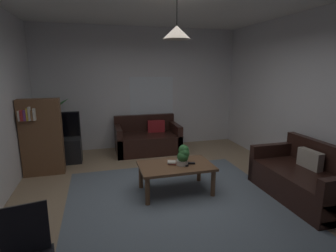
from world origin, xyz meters
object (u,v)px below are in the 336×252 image
(tv_stand, at_px, (59,151))
(tv, at_px, (56,126))
(coffee_table, at_px, (176,169))
(couch_under_window, at_px, (147,140))
(book_on_table_1, at_px, (172,162))
(potted_plant_on_table, at_px, (183,155))
(potted_palm_corner, at_px, (53,131))
(pendant_lamp, at_px, (177,32))
(couch_right_side, at_px, (305,180))
(remote_on_table_1, at_px, (185,164))
(remote_on_table_0, at_px, (190,163))
(bookshelf_corner, at_px, (41,137))
(book_on_table_0, at_px, (172,163))

(tv_stand, distance_m, tv, 0.54)
(coffee_table, bearing_deg, couch_under_window, 90.98)
(book_on_table_1, bearing_deg, tv_stand, 135.66)
(potted_plant_on_table, height_order, potted_palm_corner, potted_palm_corner)
(pendant_lamp, bearing_deg, couch_under_window, 90.98)
(couch_right_side, xyz_separation_m, book_on_table_1, (-1.88, 0.72, 0.22))
(remote_on_table_1, relative_size, potted_plant_on_table, 0.50)
(remote_on_table_0, distance_m, bookshelf_corner, 2.72)
(remote_on_table_0, relative_size, pendant_lamp, 0.29)
(book_on_table_0, bearing_deg, potted_palm_corner, 131.53)
(couch_under_window, relative_size, pendant_lamp, 2.67)
(remote_on_table_0, relative_size, potted_plant_on_table, 0.50)
(couch_right_side, distance_m, coffee_table, 1.95)
(potted_palm_corner, bearing_deg, pendant_lamp, -48.31)
(pendant_lamp, bearing_deg, tv_stand, 135.86)
(remote_on_table_1, xyz_separation_m, potted_palm_corner, (-2.23, 2.39, 0.12))
(tv, relative_size, bookshelf_corner, 0.65)
(book_on_table_0, bearing_deg, potted_plant_on_table, -26.80)
(coffee_table, height_order, potted_plant_on_table, potted_plant_on_table)
(tv_stand, bearing_deg, book_on_table_0, -44.23)
(remote_on_table_1, relative_size, potted_palm_corner, 0.12)
(coffee_table, distance_m, tv_stand, 2.72)
(potted_palm_corner, bearing_deg, couch_right_side, -37.70)
(remote_on_table_1, height_order, tv, tv)
(coffee_table, relative_size, book_on_table_1, 8.94)
(couch_under_window, height_order, tv, tv)
(book_on_table_0, relative_size, remote_on_table_0, 0.85)
(couch_right_side, height_order, bookshelf_corner, bookshelf_corner)
(coffee_table, relative_size, pendant_lamp, 2.09)
(couch_under_window, bearing_deg, bookshelf_corner, -158.42)
(couch_under_window, height_order, bookshelf_corner, bookshelf_corner)
(book_on_table_0, xyz_separation_m, remote_on_table_0, (0.27, -0.07, 0.00))
(couch_right_side, xyz_separation_m, bookshelf_corner, (-3.96, 2.00, 0.44))
(book_on_table_0, height_order, pendant_lamp, pendant_lamp)
(tv_stand, height_order, pendant_lamp, pendant_lamp)
(couch_under_window, xyz_separation_m, remote_on_table_0, (0.26, -2.18, 0.19))
(book_on_table_0, xyz_separation_m, pendant_lamp, (0.05, -0.04, 1.95))
(book_on_table_0, distance_m, pendant_lamp, 1.95)
(couch_under_window, relative_size, tv_stand, 1.62)
(remote_on_table_0, height_order, remote_on_table_1, same)
(potted_plant_on_table, xyz_separation_m, tv_stand, (-2.06, 1.93, -0.37))
(remote_on_table_1, bearing_deg, tv_stand, 139.98)
(bookshelf_corner, bearing_deg, potted_plant_on_table, -31.22)
(coffee_table, relative_size, tv, 1.24)
(remote_on_table_1, bearing_deg, potted_plant_on_table, 173.73)
(potted_palm_corner, bearing_deg, coffee_table, -48.31)
(couch_right_side, xyz_separation_m, pendant_lamp, (-1.83, 0.68, 2.14))
(book_on_table_0, bearing_deg, remote_on_table_1, -23.74)
(couch_under_window, relative_size, book_on_table_1, 11.43)
(book_on_table_0, distance_m, book_on_table_1, 0.03)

